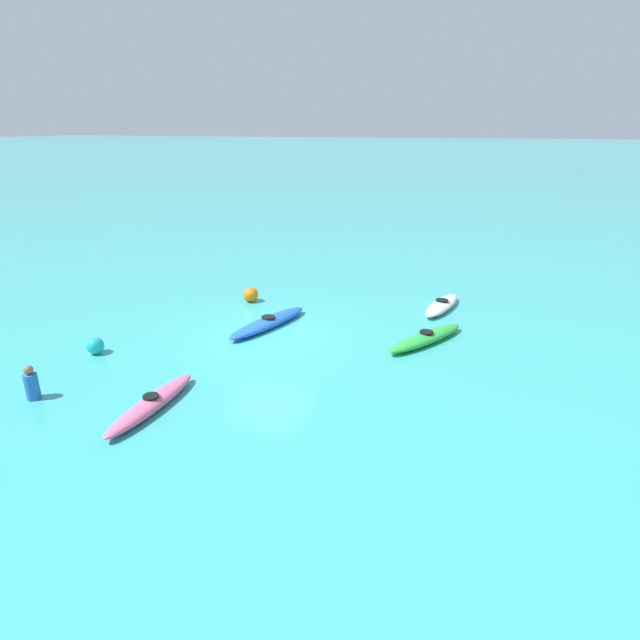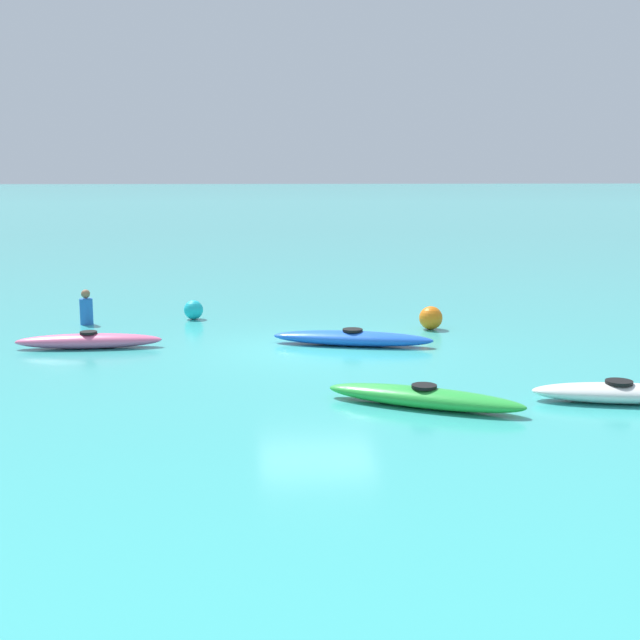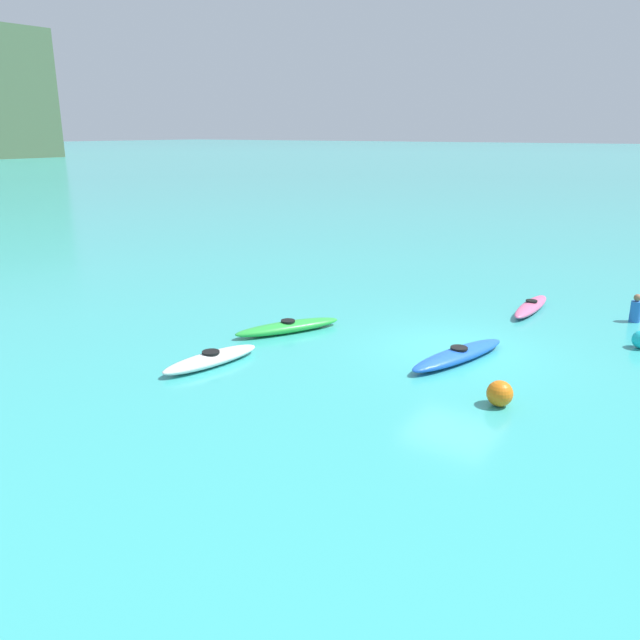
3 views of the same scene
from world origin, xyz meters
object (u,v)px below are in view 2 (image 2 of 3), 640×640
Objects in this scene: kayak_green at (424,397)px; buoy_cyan at (194,310)px; kayak_pink at (89,341)px; kayak_white at (618,393)px; person_near_shore at (86,309)px; buoy_orange at (431,318)px; kayak_blue at (353,338)px.

buoy_cyan is (4.11, -8.82, 0.09)m from kayak_green.
kayak_white is (-9.41, 5.33, 0.00)m from kayak_pink.
kayak_white is 0.90× the size of kayak_green.
kayak_white is 3.27× the size of person_near_shore.
buoy_cyan is 0.88× the size of buoy_orange.
kayak_white is at bearing 140.10° from person_near_shore.
buoy_orange reaches higher than kayak_blue.
buoy_orange is at bearing -140.64° from kayak_blue.
kayak_blue is (0.48, -5.05, 0.00)m from kayak_green.
kayak_white is 5.81× the size of buoy_cyan.
kayak_blue is at bearing 152.47° from person_near_shore.
kayak_pink and kayak_blue have the same top height.
kayak_blue is 7.24× the size of buoy_cyan.
kayak_green is at bearing 114.99° from buoy_cyan.
kayak_white is at bearing 103.04° from buoy_orange.
kayak_green is 7.01m from buoy_orange.
kayak_green is at bearing 139.31° from kayak_pink.
kayak_blue is 7.05m from person_near_shore.
buoy_orange is at bearing 160.76° from buoy_cyan.
buoy_orange is 8.52m from person_near_shore.
buoy_cyan reaches higher than kayak_white.
buoy_orange is at bearing -169.16° from kayak_pink.
kayak_pink is 4.07m from buoy_cyan.
buoy_cyan is at bearing -50.27° from kayak_white.
buoy_cyan is at bearing -19.24° from buoy_orange.
kayak_blue is 2.77m from buoy_orange.
kayak_green is 9.73m from buoy_cyan.
person_near_shore is at bearing -27.53° from kayak_blue.
buoy_cyan is 6.11m from buoy_orange.
kayak_blue is at bearing 39.36° from buoy_orange.
kayak_pink is at bearing 100.51° from person_near_shore.
kayak_pink is at bearing 10.84° from buoy_orange.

